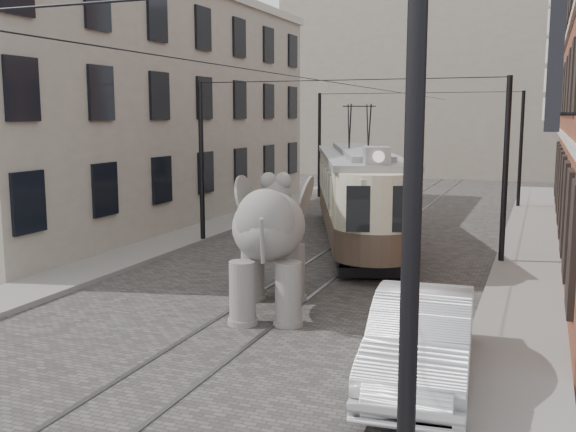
% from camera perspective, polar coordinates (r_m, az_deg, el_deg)
% --- Properties ---
extents(ground, '(120.00, 120.00, 0.00)m').
position_cam_1_polar(ground, '(17.90, -0.46, -6.87)').
color(ground, '#4A4744').
extents(tram_rails, '(1.54, 80.00, 0.02)m').
position_cam_1_polar(tram_rails, '(17.90, -0.46, -6.83)').
color(tram_rails, slate).
rests_on(tram_rails, ground).
extents(sidewalk_right, '(2.00, 60.00, 0.15)m').
position_cam_1_polar(sidewalk_right, '(16.74, 19.25, -8.21)').
color(sidewalk_right, slate).
rests_on(sidewalk_right, ground).
extents(sidewalk_left, '(2.00, 60.00, 0.15)m').
position_cam_1_polar(sidewalk_left, '(21.07, -17.21, -4.68)').
color(sidewalk_left, slate).
rests_on(sidewalk_left, ground).
extents(stucco_building, '(7.00, 24.00, 10.00)m').
position_cam_1_polar(stucco_building, '(31.28, -12.78, 8.81)').
color(stucco_building, gray).
rests_on(stucco_building, ground).
extents(distant_block, '(28.00, 10.00, 14.00)m').
position_cam_1_polar(distant_block, '(56.46, 14.78, 10.59)').
color(distant_block, gray).
rests_on(distant_block, ground).
extents(catenary, '(11.00, 30.20, 6.00)m').
position_cam_1_polar(catenary, '(22.11, 3.79, 3.98)').
color(catenary, black).
rests_on(catenary, ground).
extents(tram, '(6.99, 13.13, 5.16)m').
position_cam_1_polar(tram, '(25.51, 6.02, 3.62)').
color(tram, beige).
rests_on(tram, ground).
extents(elephant, '(4.43, 6.01, 3.29)m').
position_cam_1_polar(elephant, '(16.18, -1.62, -2.56)').
color(elephant, '#64625C').
rests_on(elephant, ground).
extents(parked_car, '(2.14, 5.07, 1.63)m').
position_cam_1_polar(parked_car, '(12.33, 11.32, -10.31)').
color(parked_car, '#ABABB0').
rests_on(parked_car, ground).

